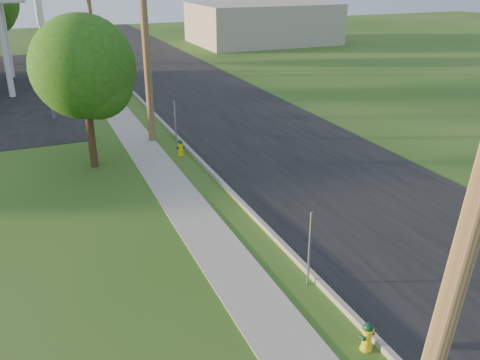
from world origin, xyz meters
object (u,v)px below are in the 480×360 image
(hydrant_near, at_px, (367,336))
(price_pylon, at_px, (39,10))
(utility_pole_far, at_px, (89,6))
(utility_pole_mid, at_px, (145,29))
(hydrant_far, at_px, (124,86))
(tree_verge, at_px, (86,71))
(hydrant_mid, at_px, (180,148))

(hydrant_near, bearing_deg, price_pylon, 102.70)
(price_pylon, bearing_deg, utility_pole_far, 72.67)
(utility_pole_far, distance_m, hydrant_near, 33.64)
(utility_pole_mid, xyz_separation_m, hydrant_far, (0.70, 10.52, -4.61))
(utility_pole_far, bearing_deg, tree_verge, -97.87)
(hydrant_far, bearing_deg, hydrant_near, -89.78)
(utility_pole_mid, xyz_separation_m, hydrant_mid, (0.62, -2.44, -4.61))
(hydrant_mid, bearing_deg, hydrant_far, 89.66)
(price_pylon, height_order, tree_verge, price_pylon)
(price_pylon, bearing_deg, hydrant_mid, -60.36)
(hydrant_near, height_order, hydrant_far, hydrant_far)
(tree_verge, relative_size, hydrant_mid, 8.45)
(tree_verge, xyz_separation_m, hydrant_far, (3.52, 12.94, -3.44))
(hydrant_far, bearing_deg, price_pylon, -132.49)
(utility_pole_mid, height_order, utility_pole_far, utility_pole_mid)
(tree_verge, bearing_deg, utility_pole_mid, 40.64)
(utility_pole_far, height_order, hydrant_near, utility_pole_far)
(price_pylon, bearing_deg, tree_verge, -82.26)
(utility_pole_far, xyz_separation_m, hydrant_mid, (0.62, -20.44, -4.46))
(tree_verge, relative_size, hydrant_far, 8.40)
(utility_pole_mid, distance_m, hydrant_near, 16.03)
(hydrant_near, bearing_deg, utility_pole_mid, 92.97)
(hydrant_mid, distance_m, hydrant_far, 12.96)
(tree_verge, height_order, hydrant_far, tree_verge)
(utility_pole_mid, bearing_deg, utility_pole_far, 90.00)
(utility_pole_mid, distance_m, utility_pole_far, 18.00)
(hydrant_mid, relative_size, hydrant_far, 0.99)
(utility_pole_far, xyz_separation_m, hydrant_near, (0.79, -33.33, -4.47))
(tree_verge, bearing_deg, utility_pole_far, 82.13)
(utility_pole_mid, bearing_deg, hydrant_mid, -75.78)
(price_pylon, height_order, hydrant_mid, price_pylon)
(utility_pole_mid, relative_size, hydrant_near, 14.49)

